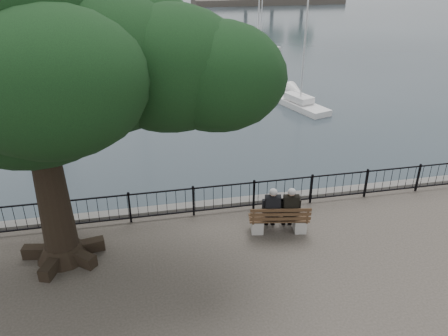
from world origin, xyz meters
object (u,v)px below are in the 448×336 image
object	(u,v)px
tree	(63,64)
bench	(279,222)
person_right	(289,210)
lion_monument	(164,10)
person_left	(272,210)

from	to	relation	value
tree	bench	bearing A→B (deg)	-1.60
person_right	bench	bearing A→B (deg)	-171.87
lion_monument	person_left	bearing A→B (deg)	-90.95
person_left	person_right	bearing A→B (deg)	-10.06
person_left	tree	bearing A→B (deg)	179.87
bench	person_left	distance (m)	0.44
person_right	tree	bearing A→B (deg)	178.95
bench	person_left	bearing A→B (deg)	145.11
bench	tree	distance (m)	7.41
person_left	lion_monument	world-z (taller)	lion_monument
person_left	bench	bearing A→B (deg)	-34.89
bench	tree	size ratio (longest dim) A/B	0.19
person_right	person_left	bearing A→B (deg)	169.94
person_right	tree	distance (m)	7.43
person_right	lion_monument	xyz separation A→B (m)	(0.28, 48.83, 0.68)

